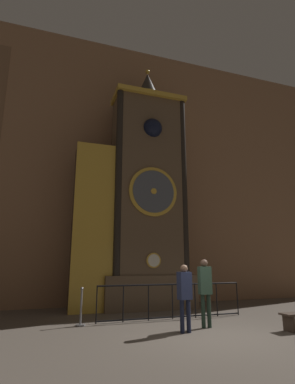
% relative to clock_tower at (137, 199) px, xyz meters
% --- Properties ---
extents(ground_plane, '(28.00, 28.00, 0.00)m').
position_rel_clock_tower_xyz_m(ground_plane, '(0.61, -4.73, -4.27)').
color(ground_plane, brown).
extents(cathedral_back_wall, '(24.00, 0.32, 12.37)m').
position_rel_clock_tower_xyz_m(cathedral_back_wall, '(0.52, 1.37, 1.91)').
color(cathedral_back_wall, '#936B4C').
rests_on(cathedral_back_wall, ground_plane).
extents(clock_tower, '(4.86, 1.85, 10.51)m').
position_rel_clock_tower_xyz_m(clock_tower, '(0.00, 0.00, 0.00)').
color(clock_tower, brown).
rests_on(clock_tower, ground_plane).
extents(railing_fence, '(4.85, 0.05, 1.07)m').
position_rel_clock_tower_xyz_m(railing_fence, '(0.52, -2.36, -3.67)').
color(railing_fence, black).
rests_on(railing_fence, ground_plane).
extents(visitor_near, '(0.37, 0.27, 1.67)m').
position_rel_clock_tower_xyz_m(visitor_near, '(0.09, -4.23, -3.27)').
color(visitor_near, '#1B213A').
rests_on(visitor_near, ground_plane).
extents(visitor_far, '(0.36, 0.25, 1.81)m').
position_rel_clock_tower_xyz_m(visitor_far, '(0.89, -3.86, -3.18)').
color(visitor_far, '#213427').
rests_on(visitor_far, ground_plane).
extents(stanchion_post, '(0.28, 0.28, 1.04)m').
position_rel_clock_tower_xyz_m(stanchion_post, '(-2.34, -2.51, -3.93)').
color(stanchion_post, gray).
rests_on(stanchion_post, ground_plane).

